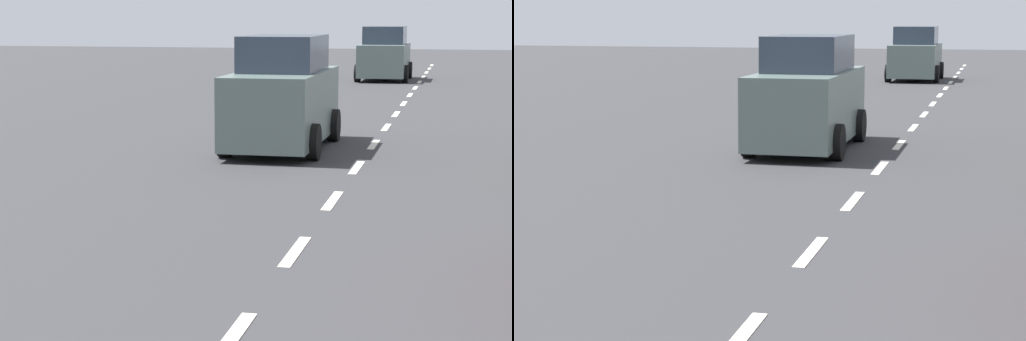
# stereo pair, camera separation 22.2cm
# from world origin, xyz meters

# --- Properties ---
(ground_plane) EXTENTS (96.00, 96.00, 0.00)m
(ground_plane) POSITION_xyz_m (0.00, 21.00, 0.00)
(ground_plane) COLOR #333335
(lane_center_line) EXTENTS (0.14, 46.40, 0.01)m
(lane_center_line) POSITION_xyz_m (0.00, 25.20, 0.00)
(lane_center_line) COLOR silver
(lane_center_line) RESTS_ON ground
(car_oncoming_second) EXTENTS (1.89, 4.32, 2.24)m
(car_oncoming_second) POSITION_xyz_m (-1.73, 16.77, 1.04)
(car_oncoming_second) COLOR slate
(car_oncoming_second) RESTS_ON ground
(car_oncoming_third) EXTENTS (2.07, 4.03, 2.14)m
(car_oncoming_third) POSITION_xyz_m (-1.46, 36.60, 0.99)
(car_oncoming_third) COLOR slate
(car_oncoming_third) RESTS_ON ground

